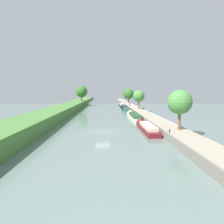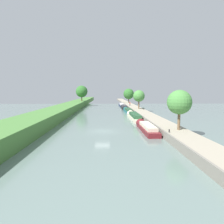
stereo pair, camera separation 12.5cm
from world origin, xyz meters
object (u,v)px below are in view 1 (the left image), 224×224
narrowboat_teal (128,111)px  narrowboat_navy (121,105)px  narrowboat_cream (134,116)px  mooring_bollard_near (170,131)px  person_walking (130,104)px  narrowboat_black (124,107)px  park_bench (143,108)px  narrowboat_maroon (147,127)px  mooring_bollard_far (124,102)px

narrowboat_teal → narrowboat_navy: narrowboat_navy is taller
narrowboat_cream → mooring_bollard_near: 23.78m
person_walking → narrowboat_black: bearing=163.9°
narrowboat_teal → park_bench: bearing=-21.2°
narrowboat_cream → narrowboat_navy: bearing=89.9°
narrowboat_maroon → narrowboat_navy: narrowboat_maroon is taller
narrowboat_black → person_walking: bearing=-16.1°
narrowboat_teal → mooring_bollard_far: 36.40m
person_walking → mooring_bollard_near: size_ratio=3.69×
narrowboat_black → park_bench: 17.09m
narrowboat_black → mooring_bollard_near: mooring_bollard_near is taller
narrowboat_cream → park_bench: park_bench is taller
narrowboat_black → mooring_bollard_near: bearing=-88.2°
narrowboat_maroon → narrowboat_teal: (0.10, 32.67, -0.02)m
narrowboat_cream → park_bench: (4.84, 14.45, 0.85)m
narrowboat_cream → narrowboat_navy: size_ratio=1.04×
narrowboat_maroon → narrowboat_cream: size_ratio=0.77×
narrowboat_navy → park_bench: park_bench is taller
narrowboat_maroon → park_bench: (4.84, 30.83, 0.89)m
narrowboat_maroon → narrowboat_teal: narrowboat_maroon is taller
person_walking → park_bench: size_ratio=1.11×
narrowboat_teal → person_walking: bearing=81.0°
narrowboat_black → mooring_bollard_far: size_ratio=24.38×
narrowboat_teal → narrowboat_maroon: bearing=-90.2°
narrowboat_teal → mooring_bollard_far: (1.70, 36.35, 0.79)m
narrowboat_teal → narrowboat_navy: 28.93m
narrowboat_navy → park_bench: 31.14m
narrowboat_cream → person_walking: size_ratio=9.96×
narrowboat_maroon → mooring_bollard_near: (1.79, -7.32, 0.77)m
narrowboat_cream → narrowboat_teal: (0.10, 16.29, -0.07)m
narrowboat_teal → narrowboat_navy: size_ratio=0.95×
narrowboat_teal → person_walking: 14.15m
narrowboat_black → narrowboat_navy: narrowboat_black is taller
person_walking → mooring_bollard_far: 22.46m
narrowboat_navy → park_bench: size_ratio=10.56×
narrowboat_maroon → mooring_bollard_near: mooring_bollard_near is taller
narrowboat_maroon → narrowboat_navy: bearing=89.9°
narrowboat_black → narrowboat_teal: bearing=-89.9°
park_bench → narrowboat_black: bearing=106.2°
narrowboat_cream → park_bench: bearing=71.5°
narrowboat_cream → mooring_bollard_far: mooring_bollard_far is taller
mooring_bollard_far → park_bench: bearing=-85.4°
narrowboat_teal → person_walking: size_ratio=9.08×
narrowboat_teal → park_bench: 5.17m
narrowboat_maroon → park_bench: 31.22m
mooring_bollard_far → park_bench: size_ratio=0.30×
person_walking → mooring_bollard_near: 53.91m
narrowboat_cream → narrowboat_navy: (0.10, 45.21, -0.05)m
narrowboat_cream → mooring_bollard_near: mooring_bollard_near is taller
narrowboat_black → mooring_bollard_far: mooring_bollard_far is taller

